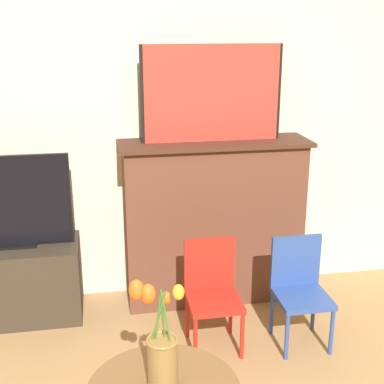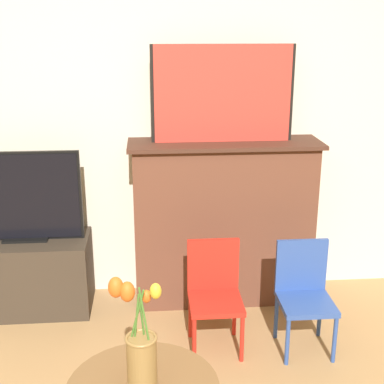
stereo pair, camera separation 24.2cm
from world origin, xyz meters
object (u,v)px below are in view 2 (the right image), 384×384
tv_monitor (84,198)px  painting (256,119)px  chair_red (216,273)px  chair_blue (339,284)px  vase_tulips (105,293)px

tv_monitor → painting: bearing=2.3°
chair_red → chair_blue: (0.82, -0.10, 0.00)m
chair_blue → chair_red: bearing=173.0°
painting → vase_tulips: painting is taller
chair_blue → vase_tulips: bearing=-144.4°
painting → tv_monitor: 1.45m
tv_monitor → chair_blue: bearing=-14.6°
vase_tulips → tv_monitor: bearing=111.5°
chair_blue → vase_tulips: vase_tulips is taller
chair_red → vase_tulips: (-0.50, -1.05, 0.27)m
painting → vase_tulips: size_ratio=1.86×
painting → chair_blue: painting is taller
painting → tv_monitor: bearing=-177.7°
painting → chair_red: 1.15m
painting → chair_red: painting is taller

